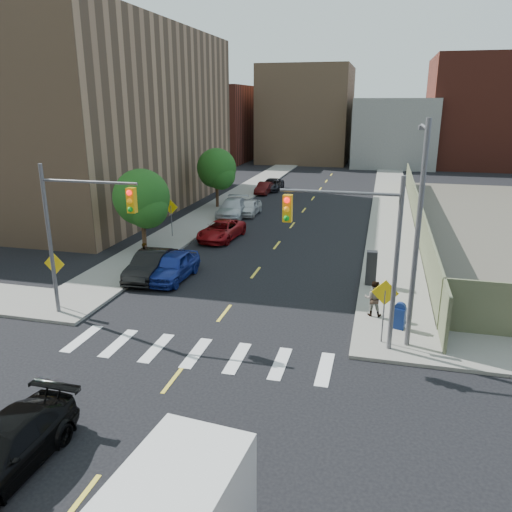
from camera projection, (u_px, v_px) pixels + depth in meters
The scene contains 29 objects.
ground at pixel (149, 411), 16.08m from camera, with size 160.00×160.00×0.00m, color black.
sidewalk_nw at pixel (249, 189), 56.30m from camera, with size 3.50×73.00×0.15m, color gray.
sidewalk_ne at pixel (391, 195), 52.67m from camera, with size 3.50×73.00×0.15m, color gray.
fence_north at pixel (417, 211), 39.39m from camera, with size 0.12×44.00×2.50m, color #595A3F.
building_nw at pixel (70, 119), 46.64m from camera, with size 22.00×30.00×16.00m, color #8C6B4C.
bg_bldg_west at pixel (211, 123), 84.27m from camera, with size 14.00×18.00×12.00m, color #592319.
bg_bldg_midwest at pixel (307, 114), 81.93m from camera, with size 14.00×16.00×15.00m, color #8C6B4C.
bg_bldg_center at pixel (394, 132), 77.54m from camera, with size 12.00×16.00×10.00m, color gray.
bg_bldg_east at pixel (491, 112), 75.22m from camera, with size 18.00×18.00×16.00m, color #592319.
signal_nw at pixel (77, 222), 21.70m from camera, with size 4.59×0.30×7.00m.
signal_ne at pixel (357, 240), 18.90m from camera, with size 4.59×0.30×7.00m.
streetlight_ne at pixel (418, 220), 19.00m from camera, with size 0.25×3.70×9.00m.
warn_sign_nw at pixel (55, 270), 23.34m from camera, with size 1.06×0.06×2.83m.
warn_sign_ne at pixel (385, 300), 19.82m from camera, with size 1.06×0.06×2.83m.
warn_sign_midwest at pixel (171, 211), 35.84m from camera, with size 1.06×0.06×2.83m.
tree_west_near at pixel (142, 201), 31.78m from camera, with size 3.66×3.64×5.52m.
tree_west_far at pixel (217, 171), 45.67m from camera, with size 3.66×3.64×5.52m.
parked_car_blue at pixel (173, 266), 27.75m from camera, with size 1.82×4.51×1.54m, color navy.
parked_car_black at pixel (151, 265), 28.00m from camera, with size 1.61×4.63×1.53m, color black.
parked_car_red at pixel (221, 230), 35.86m from camera, with size 2.25×4.87×1.35m, color maroon.
parked_car_silver at pixel (233, 208), 42.76m from camera, with size 2.18×5.37×1.56m, color #AFB2B7.
parked_car_white at pixel (249, 207), 43.62m from camera, with size 1.62×4.02×1.37m, color silver.
parked_car_maroon at pixel (264, 188), 53.69m from camera, with size 1.30×3.72×1.23m, color #400C0C.
parked_car_grey at pixel (272, 185), 55.87m from camera, with size 2.11×4.58×1.27m, color #222227.
black_sedan at pixel (3, 450), 13.22m from camera, with size 1.96×4.83×1.40m, color black.
mailbox at pixel (400, 316), 21.43m from camera, with size 0.57×0.49×1.19m.
payphone at pixel (371, 268), 26.50m from camera, with size 0.55×0.45×1.85m, color black.
pedestrian_west at pixel (146, 256), 29.06m from camera, with size 0.57×0.38×1.57m, color gray.
pedestrian_east at pixel (374, 298), 22.66m from camera, with size 0.81×0.63×1.66m, color gray.
Camera 1 is at (6.75, -12.61, 9.54)m, focal length 35.00 mm.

